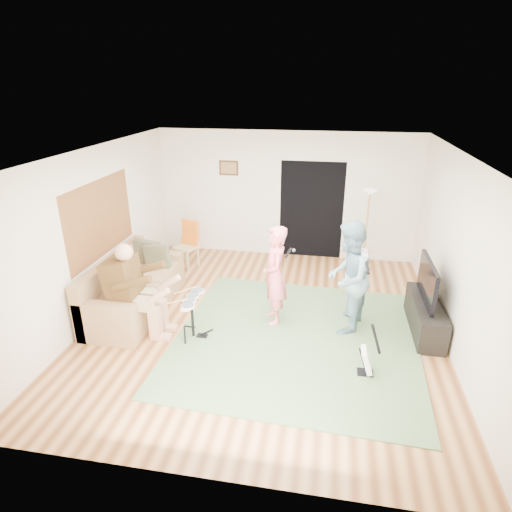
{
  "coord_description": "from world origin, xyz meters",
  "views": [
    {
      "loc": [
        0.92,
        -5.93,
        3.64
      ],
      "look_at": [
        -0.18,
        0.3,
        1.03
      ],
      "focal_mm": 30.0,
      "sensor_mm": 36.0,
      "label": 1
    }
  ],
  "objects_px": {
    "sofa": "(131,293)",
    "guitarist": "(348,278)",
    "dining_chair": "(187,251)",
    "television": "(428,281)",
    "drum_kit": "(192,319)",
    "torchiere_lamp": "(368,216)",
    "singer": "(275,276)",
    "guitar_spare": "(367,360)",
    "tv_cabinet": "(425,316)"
  },
  "relations": [
    {
      "from": "sofa",
      "to": "torchiere_lamp",
      "type": "xyz_separation_m",
      "value": [
        3.99,
        2.38,
        0.85
      ]
    },
    {
      "from": "dining_chair",
      "to": "torchiere_lamp",
      "type": "bearing_deg",
      "value": 27.66
    },
    {
      "from": "dining_chair",
      "to": "television",
      "type": "relative_size",
      "value": 0.89
    },
    {
      "from": "sofa",
      "to": "guitarist",
      "type": "height_order",
      "value": "guitarist"
    },
    {
      "from": "torchiere_lamp",
      "to": "guitar_spare",
      "type": "bearing_deg",
      "value": -92.21
    },
    {
      "from": "guitarist",
      "to": "guitar_spare",
      "type": "bearing_deg",
      "value": 27.76
    },
    {
      "from": "guitarist",
      "to": "guitar_spare",
      "type": "distance_m",
      "value": 1.33
    },
    {
      "from": "guitar_spare",
      "to": "torchiere_lamp",
      "type": "height_order",
      "value": "torchiere_lamp"
    },
    {
      "from": "drum_kit",
      "to": "television",
      "type": "distance_m",
      "value": 3.58
    },
    {
      "from": "guitar_spare",
      "to": "tv_cabinet",
      "type": "height_order",
      "value": "guitar_spare"
    },
    {
      "from": "dining_chair",
      "to": "singer",
      "type": "bearing_deg",
      "value": -21.6
    },
    {
      "from": "sofa",
      "to": "television",
      "type": "height_order",
      "value": "television"
    },
    {
      "from": "drum_kit",
      "to": "tv_cabinet",
      "type": "xyz_separation_m",
      "value": [
        3.5,
        0.79,
        -0.05
      ]
    },
    {
      "from": "guitar_spare",
      "to": "tv_cabinet",
      "type": "distance_m",
      "value": 1.58
    },
    {
      "from": "guitarist",
      "to": "tv_cabinet",
      "type": "distance_m",
      "value": 1.39
    },
    {
      "from": "drum_kit",
      "to": "singer",
      "type": "height_order",
      "value": "singer"
    },
    {
      "from": "tv_cabinet",
      "to": "dining_chair",
      "type": "bearing_deg",
      "value": 158.49
    },
    {
      "from": "sofa",
      "to": "guitarist",
      "type": "xyz_separation_m",
      "value": [
        3.57,
        0.0,
        0.57
      ]
    },
    {
      "from": "singer",
      "to": "dining_chair",
      "type": "bearing_deg",
      "value": -145.2
    },
    {
      "from": "drum_kit",
      "to": "guitar_spare",
      "type": "xyz_separation_m",
      "value": [
        2.55,
        -0.47,
        -0.08
      ]
    },
    {
      "from": "sofa",
      "to": "singer",
      "type": "relative_size",
      "value": 1.41
    },
    {
      "from": "television",
      "to": "tv_cabinet",
      "type": "bearing_deg",
      "value": 0.0
    },
    {
      "from": "drum_kit",
      "to": "dining_chair",
      "type": "relative_size",
      "value": 0.72
    },
    {
      "from": "drum_kit",
      "to": "tv_cabinet",
      "type": "height_order",
      "value": "drum_kit"
    },
    {
      "from": "torchiere_lamp",
      "to": "sofa",
      "type": "bearing_deg",
      "value": -149.21
    },
    {
      "from": "singer",
      "to": "tv_cabinet",
      "type": "xyz_separation_m",
      "value": [
        2.34,
        0.12,
        -0.56
      ]
    },
    {
      "from": "guitarist",
      "to": "television",
      "type": "distance_m",
      "value": 1.19
    },
    {
      "from": "sofa",
      "to": "drum_kit",
      "type": "bearing_deg",
      "value": -26.54
    },
    {
      "from": "television",
      "to": "guitar_spare",
      "type": "bearing_deg",
      "value": -125.46
    },
    {
      "from": "singer",
      "to": "guitar_spare",
      "type": "xyz_separation_m",
      "value": [
        1.39,
        -1.15,
        -0.59
      ]
    },
    {
      "from": "drum_kit",
      "to": "guitar_spare",
      "type": "height_order",
      "value": "guitar_spare"
    },
    {
      "from": "sofa",
      "to": "tv_cabinet",
      "type": "height_order",
      "value": "sofa"
    },
    {
      "from": "dining_chair",
      "to": "tv_cabinet",
      "type": "height_order",
      "value": "dining_chair"
    },
    {
      "from": "torchiere_lamp",
      "to": "tv_cabinet",
      "type": "distance_m",
      "value": 2.54
    },
    {
      "from": "tv_cabinet",
      "to": "television",
      "type": "height_order",
      "value": "television"
    },
    {
      "from": "torchiere_lamp",
      "to": "dining_chair",
      "type": "bearing_deg",
      "value": -172.45
    },
    {
      "from": "sofa",
      "to": "dining_chair",
      "type": "distance_m",
      "value": 1.93
    },
    {
      "from": "guitarist",
      "to": "torchiere_lamp",
      "type": "bearing_deg",
      "value": -176.15
    },
    {
      "from": "guitarist",
      "to": "television",
      "type": "height_order",
      "value": "guitarist"
    },
    {
      "from": "drum_kit",
      "to": "torchiere_lamp",
      "type": "bearing_deg",
      "value": 48.42
    },
    {
      "from": "television",
      "to": "dining_chair",
      "type": "bearing_deg",
      "value": 158.27
    },
    {
      "from": "tv_cabinet",
      "to": "television",
      "type": "relative_size",
      "value": 1.29
    },
    {
      "from": "singer",
      "to": "torchiere_lamp",
      "type": "distance_m",
      "value": 2.82
    },
    {
      "from": "drum_kit",
      "to": "tv_cabinet",
      "type": "bearing_deg",
      "value": 12.79
    },
    {
      "from": "guitar_spare",
      "to": "television",
      "type": "bearing_deg",
      "value": 54.54
    },
    {
      "from": "guitar_spare",
      "to": "television",
      "type": "distance_m",
      "value": 1.68
    },
    {
      "from": "guitar_spare",
      "to": "tv_cabinet",
      "type": "xyz_separation_m",
      "value": [
        0.95,
        1.27,
        0.03
      ]
    },
    {
      "from": "guitar_spare",
      "to": "torchiere_lamp",
      "type": "bearing_deg",
      "value": 87.79
    },
    {
      "from": "guitarist",
      "to": "television",
      "type": "bearing_deg",
      "value": 110.68
    },
    {
      "from": "drum_kit",
      "to": "guitarist",
      "type": "bearing_deg",
      "value": 16.01
    }
  ]
}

